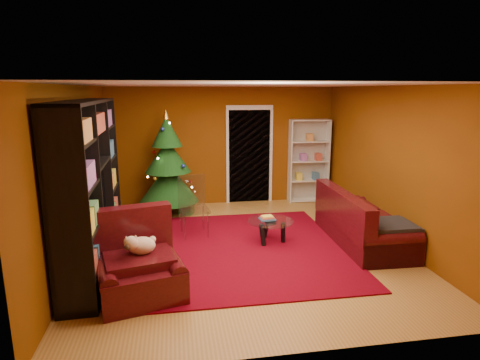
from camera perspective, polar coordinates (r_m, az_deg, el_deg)
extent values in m
cube|color=#A47231|center=(6.67, 0.57, -9.80)|extent=(5.00, 5.50, 0.05)
cube|color=silver|center=(6.17, 0.62, 13.60)|extent=(5.00, 5.50, 0.05)
cube|color=#753B0A|center=(9.00, -2.47, 4.83)|extent=(5.00, 0.05, 2.60)
cube|color=#753B0A|center=(6.36, -22.41, 0.60)|extent=(0.05, 5.50, 2.60)
cube|color=#753B0A|center=(7.16, 20.92, 1.98)|extent=(0.05, 5.50, 2.60)
cube|color=#690111|center=(6.63, 1.22, -9.61)|extent=(3.05, 3.56, 0.02)
cube|color=teal|center=(7.90, -12.65, -5.27)|extent=(0.35, 0.35, 0.27)
cube|color=#286924|center=(8.44, -7.64, -3.88)|extent=(0.35, 0.35, 0.27)
cube|color=maroon|center=(8.88, -11.17, -3.42)|extent=(0.21, 0.21, 0.20)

